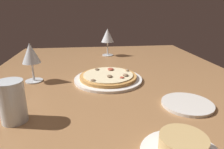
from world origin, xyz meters
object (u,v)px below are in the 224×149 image
at_px(wine_glass_far, 31,55).
at_px(wine_glass_near, 108,36).
at_px(water_glass, 13,104).
at_px(side_plate, 187,104).
at_px(pizza_main, 108,78).
at_px(ramekin_on_saucer, 182,149).

relative_size(wine_glass_far, wine_glass_near, 0.96).
xyz_separation_m(water_glass, side_plate, (-0.03, 0.49, -0.04)).
xyz_separation_m(pizza_main, wine_glass_near, (-0.44, 0.04, 0.11)).
bearing_deg(water_glass, wine_glass_far, -175.68).
distance_m(pizza_main, wine_glass_far, 0.31).
distance_m(ramekin_on_saucer, wine_glass_near, 0.90).
xyz_separation_m(pizza_main, water_glass, (0.27, -0.28, 0.04)).
bearing_deg(wine_glass_far, ramekin_on_saucer, 39.46).
xyz_separation_m(ramekin_on_saucer, water_glass, (-0.18, -0.37, 0.03)).
height_order(ramekin_on_saucer, side_plate, ramekin_on_saucer).
bearing_deg(wine_glass_far, wine_glass_near, 140.30).
xyz_separation_m(pizza_main, ramekin_on_saucer, (0.46, 0.10, 0.01)).
distance_m(wine_glass_far, water_glass, 0.31).
distance_m(pizza_main, wine_glass_near, 0.45).
xyz_separation_m(wine_glass_far, side_plate, (0.27, 0.51, -0.10)).
bearing_deg(ramekin_on_saucer, wine_glass_near, -176.33).
bearing_deg(pizza_main, wine_glass_far, -95.04).
height_order(wine_glass_far, water_glass, wine_glass_far).
bearing_deg(side_plate, water_glass, -86.81).
height_order(ramekin_on_saucer, wine_glass_near, wine_glass_near).
relative_size(wine_glass_near, side_plate, 1.05).
xyz_separation_m(ramekin_on_saucer, wine_glass_far, (-0.48, -0.40, 0.09)).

